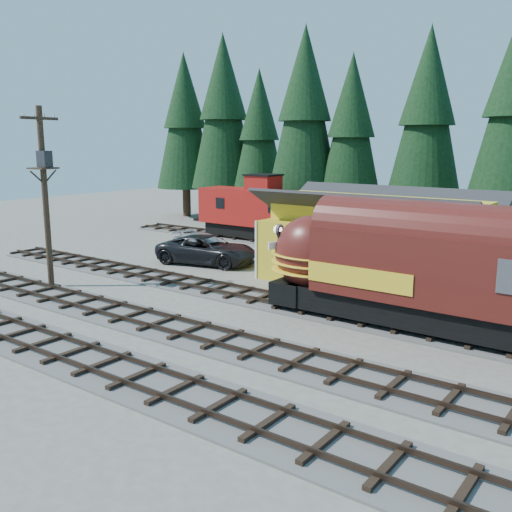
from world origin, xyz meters
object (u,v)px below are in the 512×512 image
Objects in this scene: pickup_truck_b at (204,247)px; caboose at (254,210)px; locomotive at (423,275)px; utility_pole at (45,186)px; depot at (375,231)px; pickup_truck_a at (208,250)px.

caboose is at bearing 28.55° from pickup_truck_b.
locomotive reaches higher than pickup_truck_b.
utility_pole is at bearing -90.05° from caboose.
depot reaches higher than locomotive.
caboose is 1.42× the size of pickup_truck_a.
caboose is 9.71m from pickup_truck_a.
pickup_truck_a is (3.03, 9.59, -4.61)m from utility_pole.
depot is 1.35× the size of caboose.
locomotive is at bearing -36.14° from caboose.
depot is 0.84× the size of locomotive.
caboose is at bearing 5.03° from pickup_truck_a.
depot is 1.32× the size of utility_pole.
locomotive is 1.58× the size of utility_pole.
locomotive is 2.30× the size of pickup_truck_a.
locomotive is at bearing -92.54° from pickup_truck_b.
utility_pole reaches higher than pickup_truck_b.
depot reaches higher than pickup_truck_a.
pickup_truck_a is (3.01, -9.11, -1.53)m from caboose.
utility_pole reaches higher than caboose.
utility_pole is 1.67× the size of pickup_truck_b.
locomotive is 19.99m from utility_pole.
depot is 1.92× the size of pickup_truck_a.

